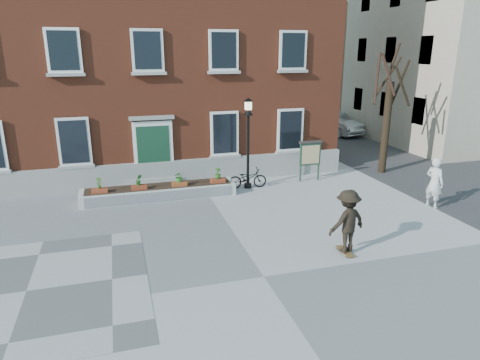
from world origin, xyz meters
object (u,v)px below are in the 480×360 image
object	(u,v)px
parked_car	(334,123)
lamp_post	(248,131)
notice_board	(310,154)
skateboarder	(347,221)
bystander	(434,183)
bicycle	(247,178)

from	to	relation	value
parked_car	lamp_post	xyz separation A→B (m)	(-9.65, -10.27, 1.76)
notice_board	skateboarder	world-z (taller)	skateboarder
parked_car	lamp_post	distance (m)	14.20
lamp_post	notice_board	size ratio (longest dim) A/B	2.10
parked_car	bystander	bearing A→B (deg)	-117.66
bicycle	notice_board	distance (m)	3.19
lamp_post	notice_board	world-z (taller)	lamp_post
parked_car	skateboarder	size ratio (longest dim) A/B	2.39
notice_board	skateboarder	bearing A→B (deg)	-106.78
skateboarder	parked_car	bearing A→B (deg)	62.99
parked_car	bystander	xyz separation A→B (m)	(-3.55, -14.57, 0.20)
lamp_post	skateboarder	size ratio (longest dim) A/B	1.98
parked_car	notice_board	bearing A→B (deg)	-137.25
lamp_post	skateboarder	distance (m)	7.08
bicycle	lamp_post	size ratio (longest dim) A/B	0.43
bicycle	notice_board	xyz separation A→B (m)	(3.08, 0.24, 0.82)
bystander	notice_board	xyz separation A→B (m)	(-3.05, 4.52, 0.28)
parked_car	lamp_post	size ratio (longest dim) A/B	1.21
lamp_post	bicycle	bearing A→B (deg)	-133.69
bystander	lamp_post	world-z (taller)	lamp_post
parked_car	notice_board	world-z (taller)	notice_board
bicycle	skateboarder	xyz separation A→B (m)	(0.94, -6.83, 0.58)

